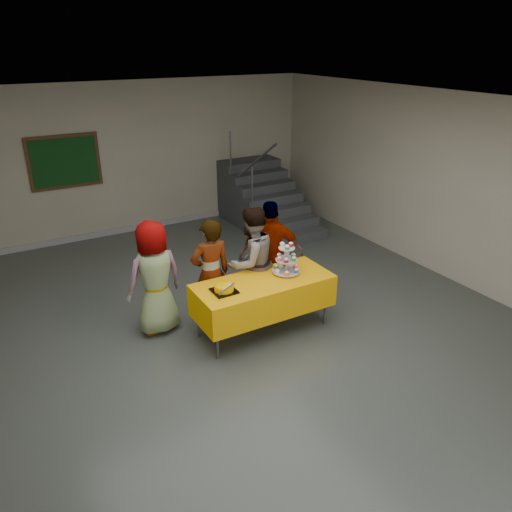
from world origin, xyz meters
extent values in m
plane|color=#4C514C|center=(0.00, 0.00, 0.00)|extent=(10.00, 10.00, 0.00)
cube|color=#B2A98F|center=(0.00, 5.00, 1.50)|extent=(8.00, 0.04, 3.00)
cube|color=#B2A98F|center=(4.00, 0.00, 1.50)|extent=(0.04, 10.00, 3.00)
cube|color=silver|center=(0.00, 0.00, 3.00)|extent=(8.00, 10.00, 0.04)
cube|color=#999999|center=(0.00, 4.98, 0.06)|extent=(7.90, 0.03, 0.12)
cylinder|color=#595960|center=(-0.39, 0.00, 0.36)|extent=(0.04, 0.04, 0.73)
cylinder|color=#595960|center=(1.29, 0.00, 0.36)|extent=(0.04, 0.04, 0.73)
cylinder|color=#595960|center=(-0.39, 0.58, 0.36)|extent=(0.04, 0.04, 0.73)
cylinder|color=#595960|center=(1.29, 0.58, 0.36)|extent=(0.04, 0.04, 0.73)
cube|color=#595960|center=(0.45, 0.29, 0.74)|extent=(1.80, 0.70, 0.02)
cube|color=#FFA805|center=(0.45, 0.29, 0.55)|extent=(1.88, 0.78, 0.44)
cylinder|color=silver|center=(0.84, 0.33, 0.78)|extent=(0.18, 0.18, 0.01)
cylinder|color=silver|center=(0.84, 0.33, 0.98)|extent=(0.02, 0.02, 0.42)
cylinder|color=silver|center=(0.84, 0.33, 0.80)|extent=(0.38, 0.38, 0.01)
cylinder|color=silver|center=(0.84, 0.33, 0.97)|extent=(0.30, 0.30, 0.01)
cylinder|color=silver|center=(0.84, 0.33, 1.14)|extent=(0.22, 0.22, 0.01)
cube|color=black|center=(-0.14, 0.27, 0.78)|extent=(0.30, 0.30, 0.02)
cylinder|color=#FFBA00|center=(-0.14, 0.27, 0.82)|extent=(0.25, 0.25, 0.07)
ellipsoid|color=#FFBA00|center=(-0.14, 0.27, 0.86)|extent=(0.25, 0.25, 0.05)
ellipsoid|color=white|center=(-0.10, 0.23, 0.88)|extent=(0.08, 0.08, 0.02)
cube|color=silver|center=(-0.16, 0.14, 0.88)|extent=(0.30, 0.16, 0.04)
imported|color=slate|center=(-0.79, 1.04, 0.79)|extent=(0.83, 0.60, 1.59)
imported|color=slate|center=(-0.08, 0.81, 0.78)|extent=(0.59, 0.40, 1.56)
imported|color=slate|center=(0.55, 0.80, 0.81)|extent=(0.90, 0.76, 1.63)
imported|color=slate|center=(0.95, 0.91, 0.81)|extent=(1.03, 0.72, 1.62)
cube|color=#424447|center=(2.70, 2.75, 0.09)|extent=(1.30, 0.30, 0.18)
cube|color=#424447|center=(2.70, 3.05, 0.18)|extent=(1.30, 0.30, 0.36)
cube|color=#424447|center=(2.70, 3.35, 0.27)|extent=(1.30, 0.30, 0.54)
cube|color=#424447|center=(2.70, 3.65, 0.36)|extent=(1.30, 0.30, 0.72)
cube|color=#424447|center=(2.70, 3.95, 0.45)|extent=(1.30, 0.30, 0.90)
cube|color=#424447|center=(2.70, 4.25, 0.54)|extent=(1.30, 0.30, 1.08)
cube|color=#424447|center=(2.70, 4.55, 0.63)|extent=(1.30, 0.30, 1.26)
cube|color=#424447|center=(2.70, 4.85, 0.63)|extent=(1.30, 0.30, 1.26)
cylinder|color=#595960|center=(2.10, 2.70, 0.45)|extent=(0.04, 0.04, 0.90)
cylinder|color=#595960|center=(2.10, 3.50, 0.99)|extent=(0.04, 0.04, 0.90)
cylinder|color=#595960|center=(2.10, 4.40, 1.53)|extent=(0.04, 0.04, 0.90)
cylinder|color=#595960|center=(2.10, 3.55, 1.44)|extent=(0.04, 1.85, 1.20)
cube|color=#472B16|center=(-1.09, 4.97, 1.60)|extent=(1.30, 0.04, 1.00)
cube|color=#144116|center=(-1.09, 4.94, 1.60)|extent=(1.18, 0.02, 0.88)
camera|label=1|loc=(-2.60, -4.80, 3.74)|focal=35.00mm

